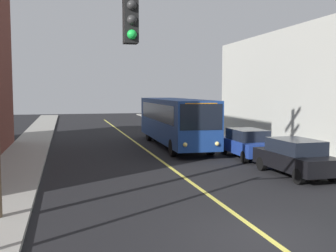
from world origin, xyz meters
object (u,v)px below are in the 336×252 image
at_px(city_bus, 174,120).
at_px(parked_car_black, 295,157).
at_px(parked_car_blue, 247,143).
at_px(traffic_signal_left_corner, 41,64).

relative_size(city_bus, parked_car_black, 2.73).
bearing_deg(city_bus, parked_car_blue, -65.20).
height_order(parked_car_black, traffic_signal_left_corner, traffic_signal_left_corner).
height_order(parked_car_blue, traffic_signal_left_corner, traffic_signal_left_corner).
xyz_separation_m(city_bus, traffic_signal_left_corner, (-7.61, -17.27, 2.49)).
bearing_deg(city_bus, traffic_signal_left_corner, -113.79).
xyz_separation_m(city_bus, parked_car_black, (2.64, -10.69, -0.98)).
bearing_deg(parked_car_blue, parked_car_black, -90.24).
distance_m(parked_car_blue, traffic_signal_left_corner, 15.81).
relative_size(parked_car_black, traffic_signal_left_corner, 0.74).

